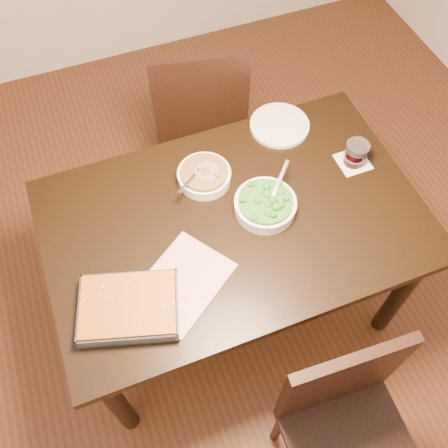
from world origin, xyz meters
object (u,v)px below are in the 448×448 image
(stew_bowl, at_px, (204,175))
(baking_dish, at_px, (129,307))
(wine_tumbler, at_px, (356,153))
(chair_near, at_px, (346,423))
(dinner_plate, at_px, (280,125))
(chair_far, at_px, (199,110))
(broccoli_bowl, at_px, (265,204))
(table, at_px, (234,232))

(stew_bowl, bearing_deg, baking_dish, -134.43)
(wine_tumbler, xyz_separation_m, chair_near, (-0.43, -0.84, -0.31))
(dinner_plate, bearing_deg, chair_far, 116.34)
(stew_bowl, xyz_separation_m, chair_near, (0.15, -0.97, -0.28))
(broccoli_bowl, bearing_deg, chair_near, -90.73)
(table, xyz_separation_m, baking_dish, (-0.46, -0.21, 0.12))
(dinner_plate, bearing_deg, stew_bowl, -159.00)
(table, height_order, dinner_plate, dinner_plate)
(wine_tumbler, relative_size, chair_far, 0.11)
(chair_far, bearing_deg, table, 92.41)
(stew_bowl, height_order, chair_far, chair_far)
(table, xyz_separation_m, wine_tumbler, (0.54, 0.08, 0.15))
(table, xyz_separation_m, chair_far, (0.13, 0.79, -0.13))
(broccoli_bowl, relative_size, baking_dish, 0.62)
(wine_tumbler, bearing_deg, dinner_plate, 124.90)
(baking_dish, relative_size, chair_far, 0.41)
(table, height_order, chair_near, chair_near)
(wine_tumbler, relative_size, chair_near, 0.11)
(baking_dish, distance_m, chair_far, 1.19)
(stew_bowl, height_order, broccoli_bowl, broccoli_bowl)
(wine_tumbler, distance_m, chair_near, 0.99)
(broccoli_bowl, relative_size, chair_far, 0.25)
(broccoli_bowl, relative_size, wine_tumbler, 2.35)
(broccoli_bowl, bearing_deg, chair_far, 89.24)
(table, bearing_deg, broccoli_bowl, -0.88)
(broccoli_bowl, relative_size, dinner_plate, 0.94)
(broccoli_bowl, xyz_separation_m, baking_dish, (-0.58, -0.21, -0.00))
(dinner_plate, distance_m, chair_near, 1.17)
(chair_near, bearing_deg, chair_far, 92.02)
(wine_tumbler, xyz_separation_m, dinner_plate, (-0.20, 0.28, -0.05))
(chair_far, bearing_deg, broccoli_bowl, 101.05)
(chair_near, relative_size, chair_far, 0.96)
(broccoli_bowl, bearing_deg, wine_tumbler, 11.07)
(chair_near, bearing_deg, baking_dish, 138.83)
(baking_dish, bearing_deg, broccoli_bowl, 36.71)
(baking_dish, bearing_deg, wine_tumbler, 33.04)
(table, distance_m, chair_near, 0.79)
(stew_bowl, xyz_separation_m, chair_far, (0.17, 0.58, -0.26))
(broccoli_bowl, height_order, wine_tumbler, wine_tumbler)
(baking_dish, xyz_separation_m, dinner_plate, (0.80, 0.57, -0.02))
(baking_dish, height_order, wine_tumbler, wine_tumbler)
(baking_dish, bearing_deg, dinner_plate, 52.15)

